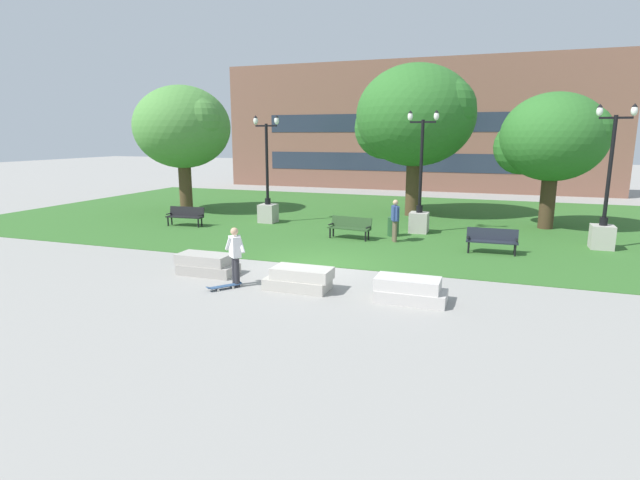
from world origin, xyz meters
The scene contains 19 objects.
ground_plane centered at (0.00, 0.00, 0.00)m, with size 140.00×140.00×0.00m, color gray.
grass_lawn centered at (0.00, 10.00, 0.01)m, with size 40.00×20.00×0.02m, color #336628.
concrete_block_center centered at (-2.90, -2.07, 0.31)m, with size 1.87×0.90×0.64m.
concrete_block_left centered at (0.43, -2.59, 0.31)m, with size 1.88×0.90×0.64m.
concrete_block_right centered at (3.51, -2.60, 0.31)m, with size 1.83×0.90×0.64m.
person_skateboarder centered at (-1.42, -2.89, 0.97)m, with size 0.78×0.45×1.71m.
skateboard centered at (-1.59, -3.27, 0.09)m, with size 0.78×0.93×0.14m.
park_bench_near_left centered at (-8.38, 4.87, 0.54)m, with size 1.83×0.66×0.90m.
park_bench_near_right centered at (5.44, 3.79, 0.54)m, with size 1.81×0.57×0.90m.
park_bench_far_left centered at (-0.17, 4.60, 0.54)m, with size 1.85×0.76×0.90m.
lamp_post_left centered at (2.33, 6.89, 1.08)m, with size 1.32×0.80×5.28m.
lamp_post_center centered at (-5.10, 7.06, 1.06)m, with size 1.32×0.80×5.17m.
lamp_post_right centered at (9.37, 5.96, 1.10)m, with size 1.32×0.80×5.35m.
tree_far_left centered at (1.17, 11.71, 5.18)m, with size 6.45×6.14×7.85m.
tree_near_left centered at (-11.00, 8.71, 4.61)m, with size 5.47×5.21×6.89m.
tree_far_right centered at (7.67, 9.91, 4.10)m, with size 4.86×4.62×6.12m.
trash_bin centered at (1.41, 5.75, 0.50)m, with size 0.49×0.49×0.96m.
person_bystander_near_lawn centered at (1.70, 4.62, 0.98)m, with size 0.39×0.65×1.71m.
building_facade_distant centered at (-1.22, 24.50, 4.95)m, with size 30.53×1.03×9.91m.
Camera 1 is at (5.45, -15.08, 4.25)m, focal length 28.00 mm.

